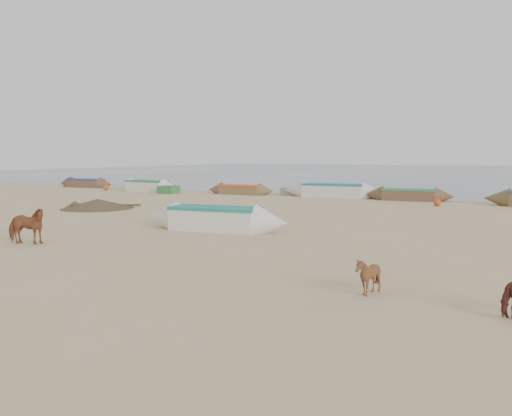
{
  "coord_description": "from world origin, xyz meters",
  "views": [
    {
      "loc": [
        8.57,
        -12.6,
        2.99
      ],
      "look_at": [
        0.0,
        4.0,
        1.0
      ],
      "focal_mm": 35.0,
      "sensor_mm": 36.0,
      "label": 1
    }
  ],
  "objects": [
    {
      "name": "waterline_canoes",
      "position": [
        -0.42,
        20.62,
        0.43
      ],
      "size": [
        57.69,
        3.69,
        0.97
      ],
      "color": "brown",
      "rests_on": "ground"
    },
    {
      "name": "near_canoe",
      "position": [
        -1.9,
        4.13,
        0.47
      ],
      "size": [
        6.17,
        2.08,
        0.95
      ],
      "primitive_type": null,
      "rotation": [
        0.0,
        0.0,
        0.12
      ],
      "color": "silver",
      "rests_on": "ground"
    },
    {
      "name": "calf_front",
      "position": [
        5.91,
        -2.22,
        0.41
      ],
      "size": [
        0.99,
        0.97,
        0.83
      ],
      "primitive_type": "imported",
      "rotation": [
        0.0,
        0.0,
        -1.0
      ],
      "color": "brown",
      "rests_on": "ground"
    },
    {
      "name": "cow_adult",
      "position": [
        -5.88,
        -1.45,
        0.63
      ],
      "size": [
        1.62,
        1.11,
        1.25
      ],
      "primitive_type": "imported",
      "rotation": [
        0.0,
        0.0,
        1.89
      ],
      "color": "brown",
      "rests_on": "ground"
    },
    {
      "name": "debris_pile",
      "position": [
        -12.12,
        8.06,
        0.27
      ],
      "size": [
        4.95,
        4.95,
        0.54
      ],
      "primitive_type": "cone",
      "rotation": [
        0.0,
        0.0,
        -0.26
      ],
      "color": "brown",
      "rests_on": "ground"
    },
    {
      "name": "sea",
      "position": [
        0.0,
        82.0,
        0.01
      ],
      "size": [
        160.0,
        160.0,
        0.0
      ],
      "primitive_type": "plane",
      "color": "slate",
      "rests_on": "ground"
    },
    {
      "name": "ground",
      "position": [
        0.0,
        0.0,
        0.0
      ],
      "size": [
        140.0,
        140.0,
        0.0
      ],
      "primitive_type": "plane",
      "color": "tan",
      "rests_on": "ground"
    },
    {
      "name": "beach_clutter",
      "position": [
        4.09,
        19.86,
        0.3
      ],
      "size": [
        46.12,
        4.22,
        0.64
      ],
      "color": "#337236",
      "rests_on": "ground"
    }
  ]
}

